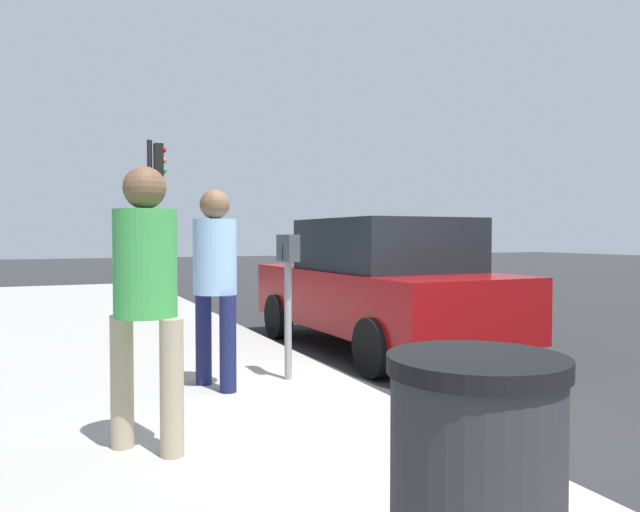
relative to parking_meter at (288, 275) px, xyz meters
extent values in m
plane|color=#2B2B2D|center=(-0.86, -0.59, -1.17)|extent=(80.00, 80.00, 0.00)
cube|color=#A8A59E|center=(-0.86, 2.41, -1.09)|extent=(28.00, 6.00, 0.15)
cylinder|color=gray|center=(0.00, 0.00, -0.44)|extent=(0.07, 0.07, 1.15)
cube|color=#383D42|center=(-0.10, 0.00, 0.26)|extent=(0.16, 0.11, 0.26)
cube|color=#383D42|center=(0.10, 0.00, 0.26)|extent=(0.16, 0.11, 0.26)
cube|color=#268C33|center=(-0.10, -0.06, 0.28)|extent=(0.10, 0.01, 0.10)
cube|color=#268C33|center=(0.10, -0.06, 0.28)|extent=(0.10, 0.01, 0.10)
cylinder|color=#191E4C|center=(0.13, 0.80, -0.58)|extent=(0.15, 0.15, 0.86)
cylinder|color=#191E4C|center=(-0.24, 0.67, -0.58)|extent=(0.15, 0.15, 0.86)
cylinder|color=#8CB7E0|center=(-0.05, 0.73, 0.19)|extent=(0.40, 0.40, 0.68)
sphere|color=brown|center=(-0.05, 0.73, 0.67)|extent=(0.27, 0.27, 0.27)
cylinder|color=tan|center=(-1.34, 1.68, -0.58)|extent=(0.15, 0.15, 0.87)
cylinder|color=tan|center=(-1.64, 1.41, -0.58)|extent=(0.15, 0.15, 0.87)
cylinder|color=green|center=(-1.49, 1.55, 0.21)|extent=(0.40, 0.40, 0.69)
sphere|color=brown|center=(-1.49, 1.55, 0.69)|extent=(0.27, 0.27, 0.27)
cube|color=maroon|center=(1.72, -1.94, -0.46)|extent=(4.45, 1.96, 0.76)
cube|color=black|center=(1.52, -1.95, 0.26)|extent=(2.24, 1.75, 0.68)
cylinder|color=black|center=(3.12, -1.03, -0.84)|extent=(0.67, 0.24, 0.66)
cylinder|color=black|center=(3.17, -2.78, -0.84)|extent=(0.67, 0.24, 0.66)
cylinder|color=black|center=(0.26, -1.11, -0.84)|extent=(0.67, 0.24, 0.66)
cylinder|color=black|center=(0.31, -2.85, -0.84)|extent=(0.67, 0.24, 0.66)
cylinder|color=black|center=(8.96, 0.00, 0.78)|extent=(0.12, 0.12, 3.60)
cube|color=black|center=(8.96, -0.20, 2.13)|extent=(0.24, 0.20, 0.76)
sphere|color=red|center=(8.96, -0.31, 2.37)|extent=(0.14, 0.14, 0.14)
sphere|color=orange|center=(8.96, -0.31, 2.13)|extent=(0.14, 0.14, 0.14)
sphere|color=green|center=(8.96, -0.31, 1.89)|extent=(0.14, 0.14, 0.14)
cylinder|color=black|center=(-3.93, 0.84, -0.04)|extent=(0.59, 0.59, 0.06)
camera|label=1|loc=(-5.52, 2.10, 0.38)|focal=34.25mm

